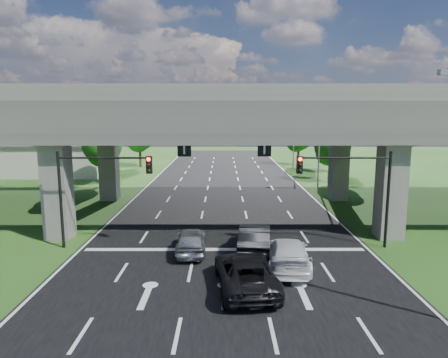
{
  "coord_description": "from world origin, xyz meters",
  "views": [
    {
      "loc": [
        -0.07,
        -19.82,
        8.22
      ],
      "look_at": [
        -0.02,
        7.92,
        3.67
      ],
      "focal_mm": 32.0,
      "sensor_mm": 36.0,
      "label": 1
    }
  ],
  "objects_px": {
    "car_trailing": "(245,272)",
    "signal_right": "(354,181)",
    "streetlight_far": "(316,136)",
    "car_dark": "(255,239)",
    "car_white": "(288,253)",
    "streetlight_beyond": "(291,130)",
    "car_silver": "(191,240)",
    "signal_left": "(95,181)"
  },
  "relations": [
    {
      "from": "car_silver",
      "to": "car_dark",
      "type": "height_order",
      "value": "car_dark"
    },
    {
      "from": "car_silver",
      "to": "car_dark",
      "type": "xyz_separation_m",
      "value": [
        3.78,
        0.0,
        0.1
      ]
    },
    {
      "from": "signal_right",
      "to": "signal_left",
      "type": "relative_size",
      "value": 1.0
    },
    {
      "from": "streetlight_far",
      "to": "car_dark",
      "type": "bearing_deg",
      "value": -111.56
    },
    {
      "from": "car_dark",
      "to": "car_trailing",
      "type": "distance_m",
      "value": 5.01
    },
    {
      "from": "signal_right",
      "to": "car_trailing",
      "type": "bearing_deg",
      "value": -139.3
    },
    {
      "from": "car_silver",
      "to": "car_trailing",
      "type": "xyz_separation_m",
      "value": [
        2.96,
        -4.94,
        0.04
      ]
    },
    {
      "from": "signal_right",
      "to": "signal_left",
      "type": "bearing_deg",
      "value": 180.0
    },
    {
      "from": "car_white",
      "to": "signal_right",
      "type": "bearing_deg",
      "value": -138.75
    },
    {
      "from": "signal_right",
      "to": "car_white",
      "type": "relative_size",
      "value": 1.12
    },
    {
      "from": "streetlight_far",
      "to": "car_silver",
      "type": "relative_size",
      "value": 2.28
    },
    {
      "from": "signal_left",
      "to": "car_dark",
      "type": "bearing_deg",
      "value": -5.59
    },
    {
      "from": "car_dark",
      "to": "streetlight_far",
      "type": "bearing_deg",
      "value": -105.25
    },
    {
      "from": "streetlight_far",
      "to": "car_white",
      "type": "distance_m",
      "value": 24.8
    },
    {
      "from": "signal_right",
      "to": "signal_left",
      "type": "distance_m",
      "value": 15.65
    },
    {
      "from": "streetlight_far",
      "to": "streetlight_beyond",
      "type": "bearing_deg",
      "value": 90.0
    },
    {
      "from": "car_silver",
      "to": "streetlight_beyond",
      "type": "bearing_deg",
      "value": -110.36
    },
    {
      "from": "streetlight_beyond",
      "to": "car_dark",
      "type": "height_order",
      "value": "streetlight_beyond"
    },
    {
      "from": "streetlight_beyond",
      "to": "streetlight_far",
      "type": "bearing_deg",
      "value": -90.0
    },
    {
      "from": "signal_right",
      "to": "streetlight_far",
      "type": "bearing_deg",
      "value": 83.53
    },
    {
      "from": "streetlight_beyond",
      "to": "car_trailing",
      "type": "height_order",
      "value": "streetlight_beyond"
    },
    {
      "from": "signal_left",
      "to": "streetlight_far",
      "type": "height_order",
      "value": "streetlight_far"
    },
    {
      "from": "car_silver",
      "to": "car_dark",
      "type": "bearing_deg",
      "value": 177.71
    },
    {
      "from": "car_silver",
      "to": "car_dark",
      "type": "distance_m",
      "value": 3.78
    },
    {
      "from": "streetlight_far",
      "to": "car_dark",
      "type": "distance_m",
      "value": 23.12
    },
    {
      "from": "signal_left",
      "to": "streetlight_far",
      "type": "xyz_separation_m",
      "value": [
        17.92,
        20.06,
        1.66
      ]
    },
    {
      "from": "streetlight_beyond",
      "to": "car_white",
      "type": "relative_size",
      "value": 1.87
    },
    {
      "from": "signal_left",
      "to": "car_silver",
      "type": "height_order",
      "value": "signal_left"
    },
    {
      "from": "car_white",
      "to": "car_trailing",
      "type": "xyz_separation_m",
      "value": [
        -2.42,
        -2.6,
        0.01
      ]
    },
    {
      "from": "car_silver",
      "to": "car_white",
      "type": "xyz_separation_m",
      "value": [
        5.38,
        -2.34,
        0.03
      ]
    },
    {
      "from": "signal_left",
      "to": "car_dark",
      "type": "height_order",
      "value": "signal_left"
    },
    {
      "from": "signal_right",
      "to": "streetlight_far",
      "type": "xyz_separation_m",
      "value": [
        2.27,
        20.06,
        1.66
      ]
    },
    {
      "from": "car_trailing",
      "to": "signal_right",
      "type": "bearing_deg",
      "value": -144.95
    },
    {
      "from": "streetlight_far",
      "to": "streetlight_beyond",
      "type": "height_order",
      "value": "same"
    },
    {
      "from": "streetlight_far",
      "to": "car_trailing",
      "type": "bearing_deg",
      "value": -109.36
    },
    {
      "from": "signal_right",
      "to": "car_dark",
      "type": "relative_size",
      "value": 1.17
    },
    {
      "from": "streetlight_beyond",
      "to": "car_silver",
      "type": "bearing_deg",
      "value": -108.07
    },
    {
      "from": "streetlight_far",
      "to": "car_white",
      "type": "bearing_deg",
      "value": -106.01
    },
    {
      "from": "signal_left",
      "to": "streetlight_beyond",
      "type": "xyz_separation_m",
      "value": [
        17.92,
        36.06,
        1.66
      ]
    },
    {
      "from": "signal_left",
      "to": "car_silver",
      "type": "relative_size",
      "value": 1.37
    },
    {
      "from": "signal_left",
      "to": "car_silver",
      "type": "distance_m",
      "value": 6.84
    },
    {
      "from": "car_dark",
      "to": "car_trailing",
      "type": "height_order",
      "value": "car_dark"
    }
  ]
}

